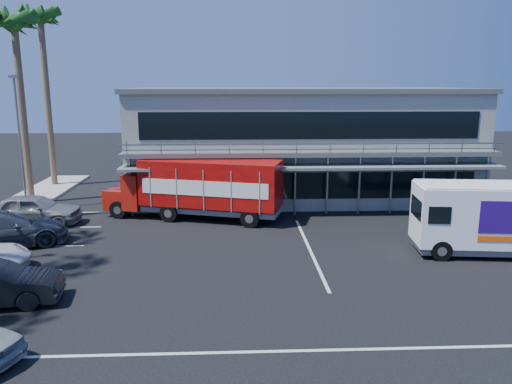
{
  "coord_description": "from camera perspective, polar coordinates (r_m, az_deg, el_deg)",
  "views": [
    {
      "loc": [
        -1.49,
        -19.12,
        7.63
      ],
      "look_at": [
        -0.43,
        5.2,
        2.3
      ],
      "focal_mm": 35.0,
      "sensor_mm": 36.0,
      "label": 1
    }
  ],
  "objects": [
    {
      "name": "parked_car_d",
      "position": [
        26.49,
        -27.03,
        -3.87
      ],
      "size": [
        6.31,
        4.43,
        1.7
      ],
      "primitive_type": "imported",
      "rotation": [
        0.0,
        0.0,
        1.96
      ],
      "color": "#313942",
      "rests_on": "ground"
    },
    {
      "name": "red_truck",
      "position": [
        28.48,
        -6.5,
        0.62
      ],
      "size": [
        10.4,
        5.09,
        3.42
      ],
      "rotation": [
        0.0,
        0.0,
        -0.29
      ],
      "color": "#AB170D",
      "rests_on": "ground"
    },
    {
      "name": "building",
      "position": [
        34.58,
        5.0,
        5.7
      ],
      "size": [
        22.4,
        12.0,
        7.3
      ],
      "color": "gray",
      "rests_on": "ground"
    },
    {
      "name": "palm_f",
      "position": [
        40.19,
        -23.35,
        16.87
      ],
      "size": [
        2.8,
        2.8,
        13.25
      ],
      "color": "brown",
      "rests_on": "ground"
    },
    {
      "name": "white_van",
      "position": [
        24.76,
        25.26,
        -2.67
      ],
      "size": [
        6.86,
        3.0,
        3.25
      ],
      "rotation": [
        0.0,
        0.0,
        -0.11
      ],
      "color": "white",
      "rests_on": "ground"
    },
    {
      "name": "palm_e",
      "position": [
        34.85,
        -25.84,
        16.01
      ],
      "size": [
        2.8,
        2.8,
        12.25
      ],
      "color": "brown",
      "rests_on": "ground"
    },
    {
      "name": "light_pole_far",
      "position": [
        32.84,
        -25.39,
        5.7
      ],
      "size": [
        0.5,
        0.25,
        8.09
      ],
      "color": "gray",
      "rests_on": "ground"
    },
    {
      "name": "parked_car_e",
      "position": [
        29.9,
        -24.05,
        -1.84
      ],
      "size": [
        5.01,
        2.02,
        1.71
      ],
      "primitive_type": "imported",
      "rotation": [
        0.0,
        0.0,
        1.57
      ],
      "color": "slate",
      "rests_on": "ground"
    },
    {
      "name": "ground",
      "position": [
        20.64,
        1.84,
        -9.35
      ],
      "size": [
        120.0,
        120.0,
        0.0
      ],
      "primitive_type": "plane",
      "color": "black",
      "rests_on": "ground"
    }
  ]
}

